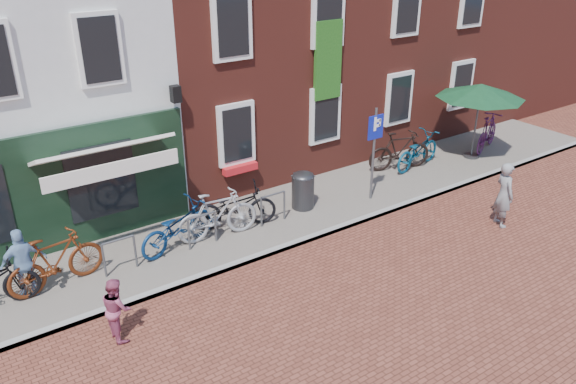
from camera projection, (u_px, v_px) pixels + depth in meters
ground at (283, 252)px, 13.48m from camera, size 80.00×80.00×0.00m
sidewalk at (283, 215)px, 15.08m from camera, size 24.00×3.00×0.10m
litter_bin at (303, 188)px, 15.14m from camera, size 0.60×0.60×1.11m
parking_sign at (375, 141)px, 15.14m from camera, size 0.50×0.08×2.62m
parasol at (481, 88)px, 17.71m from camera, size 2.77×2.77×2.55m
woman at (504, 195)px, 14.34m from camera, size 0.60×0.73×1.72m
boy at (117, 308)px, 10.46m from camera, size 0.50×0.63×1.26m
cafe_person at (24, 263)px, 11.41m from camera, size 0.90×0.38×1.54m
bicycle_1 at (56, 261)px, 11.76m from camera, size 2.11×0.87×1.23m
bicycle_2 at (177, 227)px, 13.24m from camera, size 2.23×1.27×1.11m
bicycle_3 at (217, 215)px, 13.63m from camera, size 2.10×0.82×1.23m
bicycle_4 at (235, 207)px, 14.17m from camera, size 2.24×1.40×1.11m
bicycle_5 at (400, 151)px, 17.51m from camera, size 2.13×1.19×1.23m
bicycle_6 at (418, 151)px, 17.68m from camera, size 2.21×1.12×1.11m
bicycle_7 at (487, 132)px, 19.05m from camera, size 2.12×1.29×1.23m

